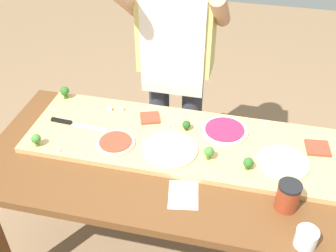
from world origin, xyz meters
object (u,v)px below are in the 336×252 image
(pizza_whole_beet_magenta, at_px, (225,130))
(pizza_whole_white_garlic, at_px, (170,149))
(broccoli_floret_front_right, at_px, (248,163))
(cheese_crumble_a, at_px, (265,123))
(cheese_crumble_b, at_px, (297,187))
(cook_center, at_px, (176,52))
(recipe_note, at_px, (183,195))
(cheese_crumble_c, at_px, (59,150))
(pizza_slice_far_right, at_px, (318,148))
(cheese_crumble_d, at_px, (122,109))
(broccoli_floret_back_right, at_px, (209,152))
(broccoli_floret_center_right, at_px, (36,139))
(pizza_slice_near_left, at_px, (150,118))
(cheese_crumble_e, at_px, (169,126))
(flour_cup, at_px, (306,239))
(broccoli_floret_front_mid, at_px, (65,92))
(pizza_whole_cheese_artichoke, at_px, (283,162))
(chefs_knife, at_px, (71,123))
(prep_table, at_px, (187,178))
(broccoli_floret_back_mid, at_px, (186,125))
(pizza_whole_tomato_red, at_px, (116,142))
(cheese_crumble_f, at_px, (110,109))

(pizza_whole_beet_magenta, bearing_deg, pizza_whole_white_garlic, -139.78)
(broccoli_floret_front_right, height_order, cheese_crumble_a, broccoli_floret_front_right)
(cheese_crumble_b, relative_size, cook_center, 0.01)
(cheese_crumble_a, xyz_separation_m, recipe_note, (-0.31, -0.53, -0.03))
(cheese_crumble_c, bearing_deg, pizza_slice_far_right, 13.95)
(cheese_crumble_d, relative_size, recipe_note, 0.11)
(broccoli_floret_back_right, xyz_separation_m, broccoli_floret_center_right, (-0.79, -0.09, -0.00))
(pizza_slice_near_left, distance_m, broccoli_floret_back_right, 0.40)
(pizza_whole_beet_magenta, distance_m, cheese_crumble_a, 0.22)
(pizza_slice_near_left, bearing_deg, cheese_crumble_e, -21.96)
(cheese_crumble_c, height_order, flour_cup, flour_cup)
(cheese_crumble_c, bearing_deg, cheese_crumble_e, 32.94)
(broccoli_floret_front_mid, xyz_separation_m, cheese_crumble_c, (0.15, -0.41, -0.04))
(cheese_crumble_c, distance_m, flour_cup, 1.11)
(broccoli_floret_front_mid, bearing_deg, recipe_note, -34.54)
(broccoli_floret_back_right, relative_size, cheese_crumble_b, 5.26)
(pizza_slice_far_right, relative_size, cheese_crumble_a, 8.78)
(broccoli_floret_back_right, bearing_deg, pizza_whole_white_garlic, 174.40)
(broccoli_floret_back_right, distance_m, broccoli_floret_center_right, 0.79)
(recipe_note, xyz_separation_m, cook_center, (-0.21, 0.81, 0.22))
(pizza_whole_cheese_artichoke, distance_m, broccoli_floret_front_right, 0.17)
(cheese_crumble_b, distance_m, cheese_crumble_c, 1.06)
(pizza_slice_far_right, xyz_separation_m, broccoli_floret_back_right, (-0.48, -0.18, 0.03))
(pizza_whole_white_garlic, distance_m, recipe_note, 0.26)
(pizza_whole_beet_magenta, bearing_deg, chefs_knife, -171.29)
(broccoli_floret_center_right, relative_size, cook_center, 0.04)
(prep_table, distance_m, chefs_knife, 0.63)
(pizza_whole_white_garlic, bearing_deg, cheese_crumble_e, 104.46)
(broccoli_floret_back_mid, bearing_deg, broccoli_floret_center_right, -157.22)
(chefs_knife, relative_size, cheese_crumble_b, 23.88)
(pizza_whole_tomato_red, bearing_deg, cook_center, 75.20)
(pizza_slice_far_right, bearing_deg, cheese_crumble_e, 179.69)
(chefs_knife, xyz_separation_m, pizza_whole_beet_magenta, (0.75, 0.11, 0.00))
(pizza_whole_beet_magenta, relative_size, recipe_note, 1.44)
(cheese_crumble_f, xyz_separation_m, flour_cup, (0.96, -0.60, -0.00))
(flour_cup, xyz_separation_m, recipe_note, (-0.48, 0.14, -0.03))
(pizza_slice_far_right, height_order, broccoli_floret_front_right, broccoli_floret_front_right)
(pizza_whole_white_garlic, height_order, pizza_slice_near_left, pizza_whole_white_garlic)
(pizza_whole_white_garlic, distance_m, cheese_crumble_c, 0.51)
(broccoli_floret_center_right, xyz_separation_m, cheese_crumble_d, (0.30, 0.35, -0.03))
(cheese_crumble_b, bearing_deg, cheese_crumble_c, -179.22)
(prep_table, relative_size, pizza_whole_beet_magenta, 8.12)
(cheese_crumble_c, bearing_deg, broccoli_floret_back_right, 9.01)
(pizza_whole_white_garlic, bearing_deg, pizza_slice_near_left, 125.81)
(broccoli_floret_back_right, height_order, cheese_crumble_d, broccoli_floret_back_right)
(pizza_slice_far_right, bearing_deg, broccoli_floret_front_right, -146.17)
(pizza_slice_near_left, xyz_separation_m, recipe_note, (0.26, -0.44, -0.03))
(pizza_slice_far_right, distance_m, flour_cup, 0.54)
(broccoli_floret_center_right, distance_m, cheese_crumble_e, 0.63)
(pizza_slice_near_left, bearing_deg, pizza_slice_far_right, -3.34)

